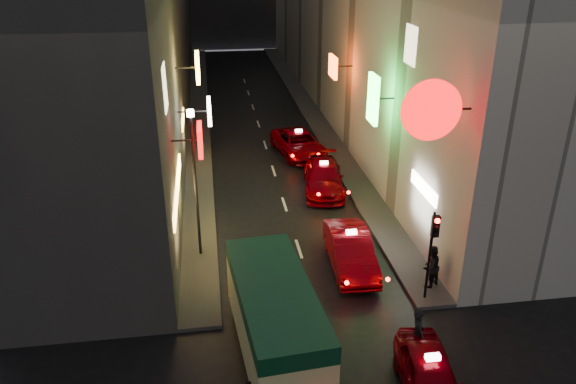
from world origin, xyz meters
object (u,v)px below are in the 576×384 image
pedestrian_crossing (418,329)px  minibus (275,312)px  taxi_near (430,375)px  traffic_light (433,239)px  lamp_post (195,175)px

pedestrian_crossing → minibus: bearing=86.2°
minibus → taxi_near: 4.92m
traffic_light → lamp_post: (-8.20, 4.53, 1.04)m
minibus → taxi_near: size_ratio=1.22×
pedestrian_crossing → traffic_light: traffic_light is taller
minibus → traffic_light: (5.85, 2.08, 0.98)m
minibus → traffic_light: 6.29m
traffic_light → lamp_post: bearing=151.1°
pedestrian_crossing → traffic_light: 3.44m
minibus → pedestrian_crossing: bearing=-7.3°
pedestrian_crossing → lamp_post: size_ratio=0.32×
lamp_post → minibus: bearing=-70.4°
taxi_near → traffic_light: size_ratio=1.50×
taxi_near → pedestrian_crossing: (0.28, 1.81, 0.19)m
minibus → pedestrian_crossing: size_ratio=3.26×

